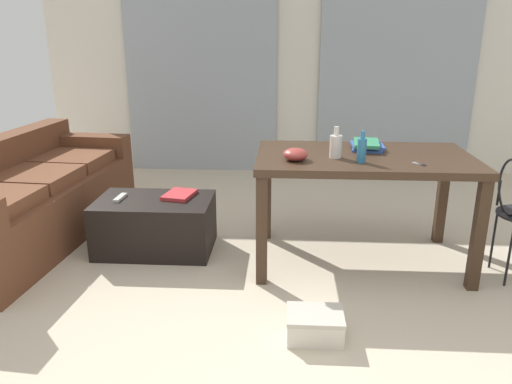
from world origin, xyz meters
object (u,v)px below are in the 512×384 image
(coffee_table, at_px, (155,225))
(scissors, at_px, (421,164))
(craft_table, at_px, (363,169))
(bowl, at_px, (295,154))
(shoebox, at_px, (315,325))
(book_stack, at_px, (367,145))
(bottle_far, at_px, (336,146))
(tv_remote_primary, at_px, (120,198))
(magazine, at_px, (179,195))
(couch, at_px, (28,200))
(bottle_near, at_px, (362,150))

(coffee_table, relative_size, scissors, 9.62)
(craft_table, relative_size, bowl, 8.97)
(scissors, bearing_deg, shoebox, -132.56)
(book_stack, height_order, scissors, book_stack)
(bottle_far, bearing_deg, book_stack, 47.29)
(craft_table, height_order, shoebox, craft_table)
(bowl, height_order, scissors, bowl)
(shoebox, bearing_deg, coffee_table, 136.62)
(bottle_far, xyz_separation_m, shoebox, (-0.15, -0.88, -0.78))
(bowl, xyz_separation_m, shoebox, (0.11, -0.79, -0.74))
(craft_table, bearing_deg, tv_remote_primary, 176.89)
(shoebox, bearing_deg, bottle_far, 80.18)
(book_stack, bearing_deg, bottle_far, -132.71)
(scissors, xyz_separation_m, magazine, (-1.62, 0.42, -0.37))
(coffee_table, distance_m, tv_remote_primary, 0.32)
(couch, relative_size, magazine, 8.32)
(bowl, xyz_separation_m, magazine, (-0.84, 0.36, -0.41))
(bottle_near, bearing_deg, shoebox, -111.66)
(craft_table, xyz_separation_m, tv_remote_primary, (-1.73, 0.09, -0.27))
(tv_remote_primary, distance_m, shoebox, 1.77)
(tv_remote_primary, bearing_deg, bottle_near, -6.65)
(bottle_near, height_order, shoebox, bottle_near)
(bottle_near, height_order, tv_remote_primary, bottle_near)
(bottle_near, xyz_separation_m, scissors, (0.36, -0.04, -0.08))
(bottle_far, bearing_deg, tv_remote_primary, 173.03)
(scissors, height_order, shoebox, scissors)
(couch, bearing_deg, bottle_far, -8.22)
(book_stack, bearing_deg, magazine, 179.80)
(bowl, relative_size, book_stack, 0.49)
(scissors, distance_m, shoebox, 1.21)
(magazine, height_order, shoebox, magazine)
(bowl, bearing_deg, craft_table, 21.36)
(coffee_table, xyz_separation_m, tv_remote_primary, (-0.25, -0.00, 0.21))
(book_stack, relative_size, tv_remote_primary, 1.89)
(bowl, distance_m, scissors, 0.78)
(couch, height_order, magazine, couch)
(bowl, bearing_deg, shoebox, -82.11)
(bottle_near, distance_m, bowl, 0.42)
(couch, bearing_deg, shoebox, -29.29)
(scissors, height_order, tv_remote_primary, scissors)
(magazine, relative_size, shoebox, 0.86)
(book_stack, distance_m, magazine, 1.41)
(bottle_near, bearing_deg, scissors, -6.18)
(tv_remote_primary, height_order, shoebox, tv_remote_primary)
(shoebox, bearing_deg, bottle_near, 68.34)
(craft_table, bearing_deg, shoebox, -110.06)
(coffee_table, bearing_deg, bottle_near, -11.90)
(magazine, bearing_deg, shoebox, -38.57)
(magazine, bearing_deg, couch, -171.28)
(couch, bearing_deg, book_stack, -1.52)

